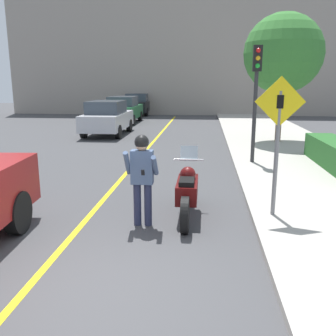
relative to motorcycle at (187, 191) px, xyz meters
name	(u,v)px	position (x,y,z in m)	size (l,w,h in m)	color
ground_plane	(73,288)	(-1.35, -2.81, -0.52)	(80.00, 80.00, 0.00)	#424244
road_center_line	(125,175)	(-1.95, 3.19, -0.51)	(0.12, 36.00, 0.01)	yellow
building_backdrop	(185,54)	(-1.35, 23.19, 4.12)	(28.00, 1.20, 9.26)	gray
motorcycle	(187,191)	(0.00, 0.00, 0.00)	(0.62, 2.30, 1.32)	black
person_biker	(142,171)	(-0.80, -0.55, 0.53)	(0.59, 0.47, 1.70)	#282D4C
crossing_sign	(278,134)	(1.66, -0.06, 1.17)	(0.91, 0.08, 2.60)	slate
traffic_light	(256,82)	(1.84, 4.78, 2.08)	(0.26, 0.30, 3.55)	#2D2D30
street_tree	(283,54)	(3.41, 9.12, 3.20)	(3.20, 3.20, 5.20)	brown
parked_car_silver	(107,118)	(-4.52, 11.22, 0.34)	(1.88, 4.20, 1.68)	black
parked_car_green	(124,109)	(-4.89, 16.66, 0.34)	(1.88, 4.20, 1.68)	black
parked_car_black	(138,104)	(-4.98, 22.58, 0.34)	(1.88, 4.20, 1.68)	black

